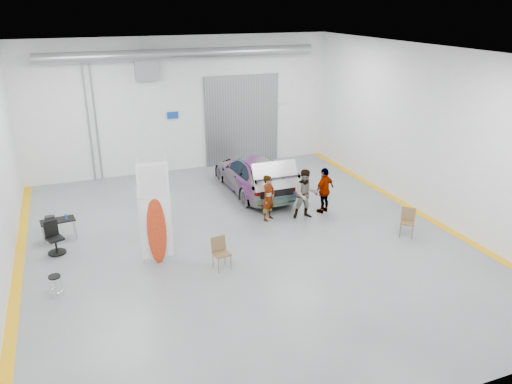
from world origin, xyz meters
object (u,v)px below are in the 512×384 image
object	(u,v)px
work_table	(56,220)
folding_chair_far	(406,228)
folding_chair_near	(222,259)
shop_stool	(56,287)
person_c	(324,190)
sedan_car	(253,174)
surfboard_display	(156,221)
person_a	(269,198)
office_chair	(55,240)
person_b	(306,194)

from	to	relation	value
work_table	folding_chair_far	bearing A→B (deg)	-19.99
folding_chair_near	shop_stool	xyz separation A→B (m)	(-4.55, 0.12, 0.02)
work_table	person_c	bearing A→B (deg)	-7.11
sedan_car	work_table	xyz separation A→B (m)	(-7.61, -1.80, -0.07)
folding_chair_near	surfboard_display	bearing A→B (deg)	137.69
person_a	person_c	xyz separation A→B (m)	(2.19, -0.10, 0.03)
shop_stool	person_a	bearing A→B (deg)	20.26
folding_chair_far	person_a	bearing A→B (deg)	-177.70
person_c	folding_chair_far	bearing A→B (deg)	95.63
sedan_car	person_c	size ratio (longest dim) A/B	2.95
person_c	shop_stool	bearing A→B (deg)	-8.93
sedan_car	folding_chair_near	world-z (taller)	sedan_car
person_a	folding_chair_far	size ratio (longest dim) A/B	1.78
office_chair	folding_chair_far	bearing A→B (deg)	-36.78
folding_chair_near	work_table	world-z (taller)	folding_chair_near
work_table	person_a	bearing A→B (deg)	-8.45
work_table	folding_chair_near	bearing A→B (deg)	-40.48
sedan_car	person_a	size ratio (longest dim) A/B	3.05
surfboard_display	folding_chair_near	distance (m)	2.23
person_c	work_table	distance (m)	9.37
office_chair	folding_chair_near	bearing A→B (deg)	-53.53
folding_chair_far	work_table	world-z (taller)	folding_chair_far
folding_chair_far	office_chair	bearing A→B (deg)	-155.32
person_a	person_c	distance (m)	2.19
surfboard_display	folding_chair_far	size ratio (longest dim) A/B	3.51
sedan_car	shop_stool	bearing A→B (deg)	35.05
person_a	folding_chair_near	bearing A→B (deg)	-167.09
folding_chair_far	shop_stool	distance (m)	10.97
person_c	office_chair	size ratio (longest dim) A/B	1.68
person_c	folding_chair_near	xyz separation A→B (m)	(-4.81, -2.66, -0.57)
work_table	office_chair	distance (m)	1.03
sedan_car	surfboard_display	size ratio (longest dim) A/B	1.54
sedan_car	shop_stool	distance (m)	9.47
folding_chair_far	shop_stool	bearing A→B (deg)	-141.56
person_a	office_chair	size ratio (longest dim) A/B	1.63
person_c	folding_chair_near	distance (m)	5.53
surfboard_display	shop_stool	size ratio (longest dim) A/B	5.09
surfboard_display	work_table	xyz separation A→B (m)	(-2.84, 2.73, -0.67)
folding_chair_near	office_chair	bearing A→B (deg)	139.67
person_a	office_chair	distance (m)	7.16
person_a	person_c	world-z (taller)	person_c
person_a	folding_chair_near	world-z (taller)	person_a
person_b	person_c	distance (m)	0.91
person_c	folding_chair_near	world-z (taller)	person_c
folding_chair_near	shop_stool	world-z (taller)	folding_chair_near
folding_chair_far	folding_chair_near	bearing A→B (deg)	-141.48
person_b	person_c	size ratio (longest dim) A/B	1.06
person_b	person_c	xyz separation A→B (m)	(0.88, 0.23, -0.05)
folding_chair_near	folding_chair_far	xyz separation A→B (m)	(6.42, -0.14, -0.01)
person_b	folding_chair_near	bearing A→B (deg)	-138.59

